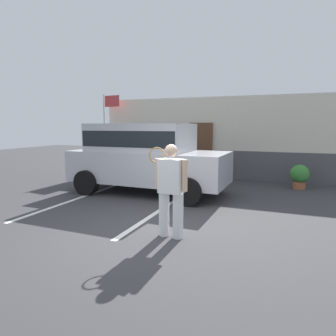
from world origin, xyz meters
TOP-DOWN VIEW (x-y plane):
  - ground_plane at (0.00, 0.00)m, footprint 40.00×40.00m
  - parking_stripe_0 at (-2.92, 1.50)m, footprint 0.12×4.40m
  - parking_stripe_1 at (-0.35, 1.50)m, footprint 0.12×4.40m
  - house_frontage at (-0.01, 6.38)m, footprint 9.59×0.40m
  - parked_suv at (-1.50, 3.00)m, footprint 4.63×2.23m
  - tennis_player_man at (0.50, -0.12)m, footprint 0.76×0.29m
  - potted_plant_by_porch at (2.79, 5.28)m, footprint 0.59×0.59m
  - flag_pole at (-4.65, 5.90)m, footprint 0.80×0.12m

SIDE VIEW (x-z plane):
  - ground_plane at x=0.00m, z-range 0.00..0.00m
  - parking_stripe_0 at x=-2.92m, z-range 0.00..0.01m
  - parking_stripe_1 at x=-0.35m, z-range 0.00..0.01m
  - potted_plant_by_porch at x=2.79m, z-range 0.04..0.81m
  - tennis_player_man at x=0.50m, z-range 0.04..1.71m
  - parked_suv at x=-1.50m, z-range 0.12..2.17m
  - house_frontage at x=-0.01m, z-range -0.09..2.97m
  - flag_pole at x=-4.65m, z-range 0.61..3.88m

